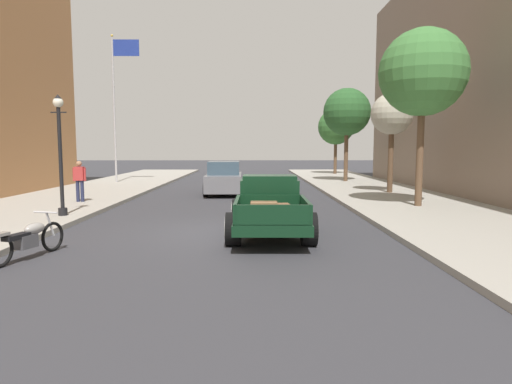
% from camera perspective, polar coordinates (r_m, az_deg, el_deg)
% --- Properties ---
extents(ground_plane, '(140.00, 140.00, 0.00)m').
position_cam_1_polar(ground_plane, '(12.30, -4.51, -5.17)').
color(ground_plane, '#333338').
extents(sidewalk_right, '(5.50, 64.00, 0.15)m').
position_cam_1_polar(sidewalk_right, '(13.82, 27.14, -4.26)').
color(sidewalk_right, '#9E998E').
rests_on(sidewalk_right, ground).
extents(hotrod_truck_dark_green, '(2.24, 4.96, 1.58)m').
position_cam_1_polar(hotrod_truck_dark_green, '(12.02, 1.73, -1.77)').
color(hotrod_truck_dark_green, black).
rests_on(hotrod_truck_dark_green, ground).
extents(motorcycle_parked, '(0.79, 2.06, 0.93)m').
position_cam_1_polar(motorcycle_parked, '(10.40, -27.47, -5.35)').
color(motorcycle_parked, black).
rests_on(motorcycle_parked, ground).
extents(car_background_grey, '(1.94, 4.34, 1.65)m').
position_cam_1_polar(car_background_grey, '(22.14, -4.15, 1.70)').
color(car_background_grey, slate).
rests_on(car_background_grey, ground).
extents(pedestrian_sidewalk_left, '(0.53, 0.22, 1.65)m').
position_cam_1_polar(pedestrian_sidewalk_left, '(19.11, -21.89, 1.62)').
color(pedestrian_sidewalk_left, '#232847').
rests_on(pedestrian_sidewalk_left, sidewalk_left).
extents(street_lamp_near, '(0.50, 0.32, 3.85)m').
position_cam_1_polar(street_lamp_near, '(15.39, -24.05, 5.48)').
color(street_lamp_near, black).
rests_on(street_lamp_near, sidewalk_left).
extents(flagpole, '(1.74, 0.16, 9.16)m').
position_cam_1_polar(flagpole, '(29.54, -17.52, 12.19)').
color(flagpole, '#B2B2B7').
rests_on(flagpole, sidewalk_left).
extents(street_tree_nearest, '(3.18, 3.18, 6.51)m').
position_cam_1_polar(street_tree_nearest, '(17.75, 20.80, 14.21)').
color(street_tree_nearest, brown).
rests_on(street_tree_nearest, sidewalk_right).
extents(street_tree_second, '(2.00, 2.00, 4.81)m').
position_cam_1_polar(street_tree_second, '(22.50, 17.19, 9.52)').
color(street_tree_second, brown).
rests_on(street_tree_second, sidewalk_right).
extents(street_tree_third, '(3.05, 3.05, 6.01)m').
position_cam_1_polar(street_tree_third, '(29.49, 11.69, 10.09)').
color(street_tree_third, brown).
rests_on(street_tree_third, sidewalk_right).
extents(street_tree_farthest, '(2.98, 2.98, 5.41)m').
position_cam_1_polar(street_tree_farthest, '(37.64, 10.30, 8.29)').
color(street_tree_farthest, brown).
rests_on(street_tree_farthest, sidewalk_right).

